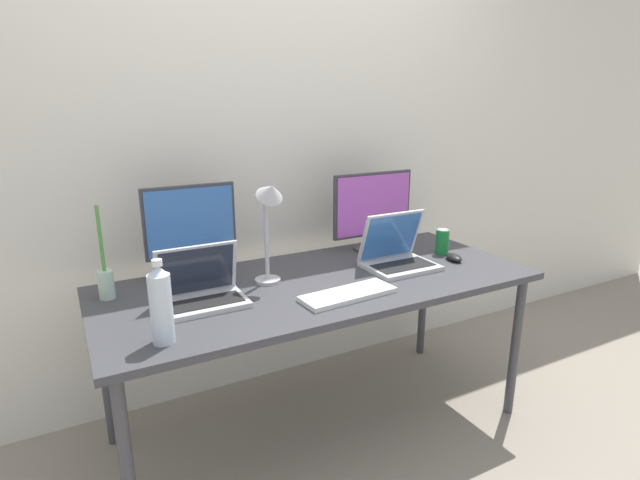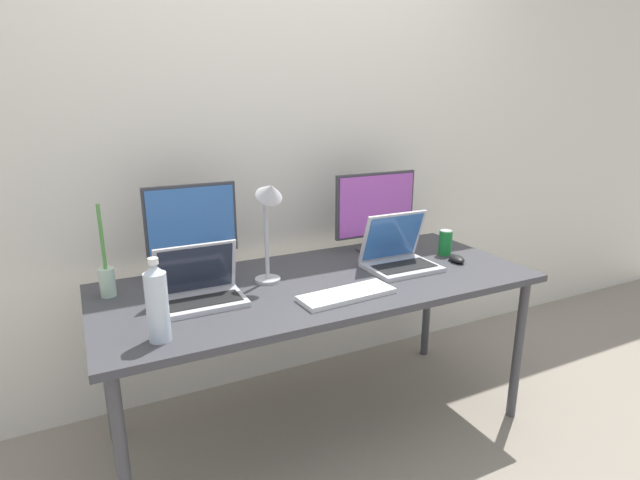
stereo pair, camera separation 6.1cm
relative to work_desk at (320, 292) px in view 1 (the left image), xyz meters
The scene contains 13 objects.
ground_plane 0.68m from the work_desk, ahead, with size 16.00×16.00×0.00m, color gray.
wall_back 0.85m from the work_desk, 90.00° to the left, with size 7.00×0.08×2.60m, color silver.
work_desk is the anchor object (origin of this frame).
monitor_left 0.62m from the work_desk, 149.95° to the left, with size 0.39×0.18×0.41m.
monitor_center 0.59m from the work_desk, 31.06° to the left, with size 0.45×0.19×0.40m.
laptop_silver 0.53m from the work_desk, behind, with size 0.32×0.21×0.22m.
laptop_secondary 0.42m from the work_desk, ahead, with size 0.32×0.25×0.26m.
keyboard_main 0.23m from the work_desk, 87.68° to the right, with size 0.39×0.14×0.02m, color white.
mouse_by_keyboard 0.70m from the work_desk, ahead, with size 0.06×0.11×0.03m, color black.
water_bottle 0.79m from the work_desk, 159.57° to the right, with size 0.07×0.07×0.28m.
soda_can_near_keyboard 0.73m from the work_desk, ahead, with size 0.07×0.07×0.13m.
bamboo_vase 0.87m from the work_desk, 165.74° to the left, with size 0.06×0.06×0.37m.
desk_lamp 0.43m from the work_desk, 168.44° to the left, with size 0.11×0.18×0.46m.
Camera 1 is at (-0.96, -1.79, 1.50)m, focal length 28.00 mm.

